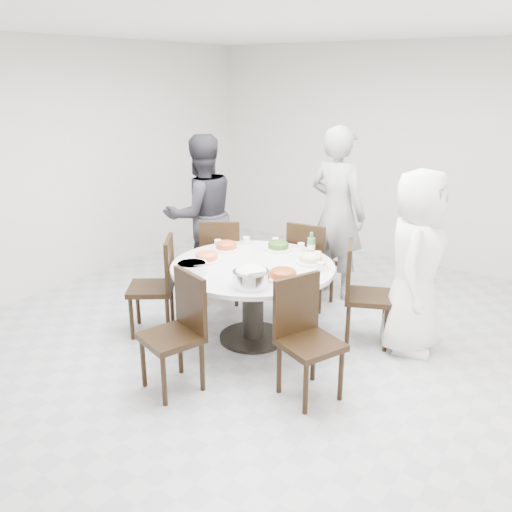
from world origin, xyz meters
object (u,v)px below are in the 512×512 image
Objects in this scene: chair_s at (171,335)px; beverage_bottle at (311,245)px; chair_ne at (368,295)px; rice_bowl at (251,279)px; chair_n at (312,264)px; diner_middle at (337,213)px; chair_se at (311,342)px; diner_right at (416,263)px; chair_sw at (151,286)px; chair_nw at (221,260)px; soup_bowl at (192,268)px; diner_left at (201,215)px; dining_table at (253,302)px.

beverage_bottle reaches higher than chair_s.
rice_bowl is at bearing 124.29° from chair_ne.
diner_middle is at bearing -103.53° from chair_n.
diner_right reaches higher than chair_se.
rice_bowl is at bearing 93.20° from chair_n.
chair_ne and chair_sw have the same top height.
chair_se is 0.50× the size of diner_middle.
beverage_bottle reaches higher than chair_nw.
diner_left is at bearing 127.55° from soup_bowl.
chair_se is (0.88, -1.55, 0.00)m from chair_n.
beverage_bottle is at bearing 89.81° from chair_sw.
diner_middle is (0.93, 0.90, 0.47)m from chair_nw.
chair_nw is 1.81m from chair_s.
rice_bowl is (-0.63, 0.10, 0.34)m from chair_se.
diner_middle is 1.97m from soup_bowl.
chair_ne is 3.13× the size of rice_bowl.
diner_right is at bearing 80.26° from chair_sw.
chair_n reaches higher than rice_bowl.
chair_s is 0.53× the size of diner_left.
chair_ne reaches higher than rice_bowl.
chair_ne is at bearing 112.63° from diner_left.
chair_sw is 1.82m from chair_se.
chair_se is (1.75, -1.08, 0.00)m from chair_nw.
diner_right is 0.93× the size of diner_left.
diner_middle is at bearing 46.04° from diner_right.
soup_bowl is (-1.59, -1.16, -0.04)m from diner_right.
dining_table is 0.77m from beverage_bottle.
beverage_bottle is at bearing 74.65° from chair_ne.
beverage_bottle is (0.35, 1.55, 0.40)m from chair_s.
chair_s is (-0.92, -1.65, 0.00)m from chair_ne.
diner_middle reaches higher than rice_bowl.
chair_nw is 3.13× the size of rice_bowl.
chair_se is 0.53× the size of diner_left.
chair_n is 1.00× the size of chair_s.
chair_se is at bearing 49.83° from chair_sw.
dining_table is 1.49m from diner_left.
diner_right is (2.16, 1.13, 0.36)m from chair_sw.
chair_se is at bearing 121.38° from diner_middle.
dining_table is 1.58× the size of chair_ne.
diner_middle reaches higher than diner_left.
diner_right reaches higher than soup_bowl.
chair_ne is 1.11m from chair_se.
chair_nw and chair_sw have the same top height.
dining_table is at bearing 56.13° from soup_bowl.
chair_n is 0.99m from chair_nw.
dining_table is at bearing 81.02° from chair_n.
rice_bowl is (1.12, -0.98, 0.34)m from chair_nw.
chair_n is 1.78m from chair_se.
chair_nw is (-0.87, -0.47, 0.00)m from chair_n.
beverage_bottle is (1.22, 0.92, 0.40)m from chair_sw.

